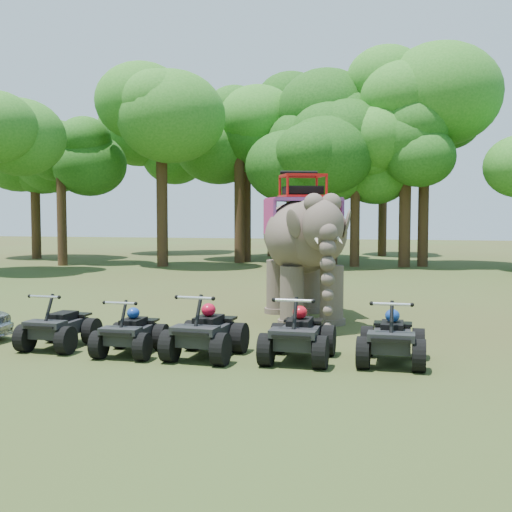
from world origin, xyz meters
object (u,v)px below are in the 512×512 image
(atv_0, at_px, (59,320))
(atv_2, at_px, (206,325))
(atv_1, at_px, (131,326))
(atv_4, at_px, (392,331))
(elephant, at_px, (303,245))
(atv_3, at_px, (298,327))

(atv_0, bearing_deg, atv_2, -0.52)
(atv_1, xyz_separation_m, atv_4, (5.32, 0.28, 0.05))
(atv_4, bearing_deg, elephant, 117.99)
(atv_2, bearing_deg, atv_1, -173.47)
(atv_1, bearing_deg, atv_0, 172.08)
(atv_4, bearing_deg, atv_0, -178.14)
(atv_1, bearing_deg, atv_3, 2.98)
(elephant, xyz_separation_m, atv_1, (-2.91, -5.17, -1.45))
(atv_1, xyz_separation_m, atv_2, (1.61, 0.05, 0.08))
(elephant, height_order, atv_0, elephant)
(atv_3, bearing_deg, atv_1, -175.63)
(elephant, relative_size, atv_0, 2.93)
(elephant, distance_m, atv_4, 5.63)
(elephant, bearing_deg, atv_0, -154.50)
(atv_3, xyz_separation_m, atv_4, (1.82, 0.13, -0.02))
(atv_1, bearing_deg, elephant, 61.10)
(atv_0, distance_m, atv_4, 7.10)
(atv_3, relative_size, atv_4, 1.03)
(elephant, height_order, atv_1, elephant)
(elephant, height_order, atv_3, elephant)
(elephant, bearing_deg, atv_3, -104.11)
(atv_0, relative_size, atv_3, 0.93)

